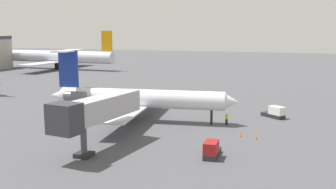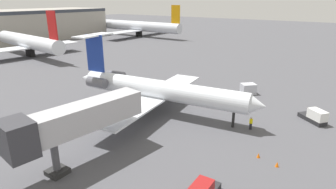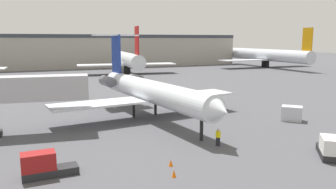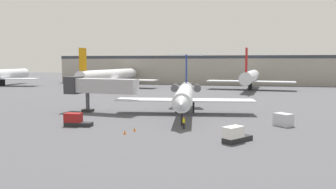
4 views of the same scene
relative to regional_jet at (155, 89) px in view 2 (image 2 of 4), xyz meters
name	(u,v)px [view 2 (image 2 of 4)]	position (x,y,z in m)	size (l,w,h in m)	color
ground_plane	(154,118)	(-2.06, -1.19, -3.68)	(400.00, 400.00, 0.10)	#4C4C51
regional_jet	(155,89)	(0.00, 0.00, 0.00)	(25.10, 29.71, 10.78)	silver
jet_bridge	(70,122)	(-16.08, -1.91, 1.19)	(14.34, 4.72, 6.53)	#ADADB2
ground_crew_marshaller	(251,123)	(2.15, -13.68, -2.77)	(0.38, 0.46, 1.69)	black
baggage_tug_trailing	(315,117)	(9.27, -20.14, -2.79)	(3.58, 4.00, 1.90)	#262628
cargo_container_uld	(248,89)	(15.96, -8.44, -2.71)	(2.99, 3.00, 1.83)	silver
traffic_cone_near	(277,164)	(-4.68, -18.79, -3.35)	(0.36, 0.36, 0.55)	orange
traffic_cone_mid	(258,155)	(-4.04, -16.70, -3.35)	(0.36, 0.36, 0.55)	orange
parked_airliner_centre	(29,42)	(12.82, 54.98, 0.60)	(28.85, 34.00, 13.26)	silver
parked_airliner_east_mid	(139,26)	(65.77, 58.66, 0.75)	(36.31, 43.18, 13.58)	silver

